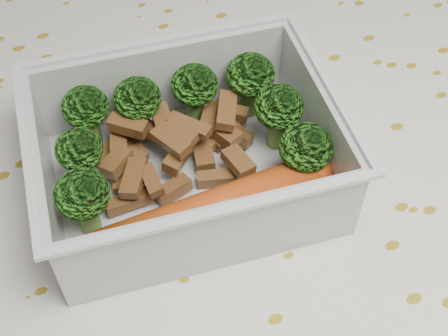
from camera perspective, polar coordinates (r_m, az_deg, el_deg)
name	(u,v)px	position (r m, az deg, el deg)	size (l,w,h in m)	color
dining_table	(218,263)	(0.48, -0.59, -8.67)	(1.40, 0.90, 0.75)	brown
tablecloth	(217,226)	(0.43, -0.64, -5.34)	(1.46, 0.96, 0.19)	silver
lunch_container	(188,162)	(0.39, -3.32, 0.59)	(0.21, 0.17, 0.06)	silver
broccoli_florets	(185,121)	(0.39, -3.55, 4.29)	(0.17, 0.12, 0.05)	#608C3F
meat_pile	(176,147)	(0.40, -4.44, 1.93)	(0.11, 0.08, 0.03)	brown
sausage	(211,211)	(0.37, -1.18, -3.97)	(0.16, 0.03, 0.03)	#B24314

